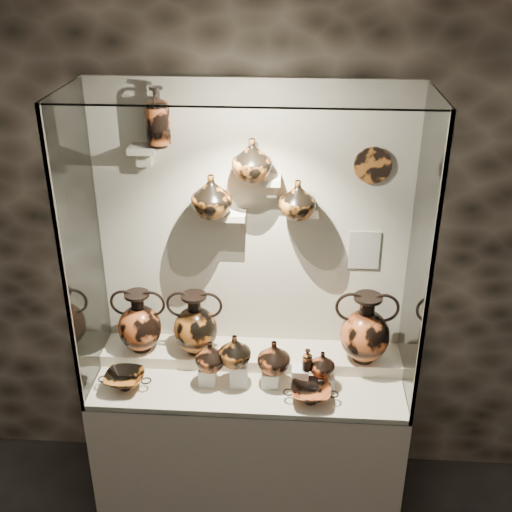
{
  "coord_description": "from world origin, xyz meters",
  "views": [
    {
      "loc": [
        0.23,
        -0.68,
        3.0
      ],
      "look_at": [
        0.03,
        2.26,
        1.55
      ],
      "focal_mm": 45.0,
      "sensor_mm": 36.0,
      "label": 1
    }
  ],
  "objects": [
    {
      "name": "jug_c",
      "position": [
        0.14,
        2.13,
        1.01
      ],
      "size": [
        0.22,
        0.22,
        0.19
      ],
      "primitive_type": "imported",
      "rotation": [
        0.0,
        0.0,
        0.26
      ],
      "color": "#AC4C21",
      "rests_on": "pedestal_c"
    },
    {
      "name": "glass_right",
      "position": [
        0.85,
        2.18,
        1.6
      ],
      "size": [
        0.01,
        0.6,
        1.6
      ],
      "primitive_type": "cube",
      "color": "white",
      "rests_on": "plinth"
    },
    {
      "name": "ovoid_vase_c",
      "position": [
        0.24,
        2.37,
        1.82
      ],
      "size": [
        0.21,
        0.21,
        0.2
      ],
      "primitive_type": "imported",
      "rotation": [
        0.0,
        0.0,
        -0.13
      ],
      "color": "#9B531B",
      "rests_on": "bracket_cc"
    },
    {
      "name": "lekythos_small",
      "position": [
        0.32,
        2.11,
        1.02
      ],
      "size": [
        0.08,
        0.08,
        0.15
      ],
      "primitive_type": null,
      "rotation": [
        0.0,
        0.0,
        -0.23
      ],
      "color": "#9B531B",
      "rests_on": "pedestal_d"
    },
    {
      "name": "pedestal_e",
      "position": [
        0.42,
        2.13,
        0.87
      ],
      "size": [
        0.09,
        0.09,
        0.08
      ],
      "primitive_type": "cube",
      "color": "silver",
      "rests_on": "front_tier"
    },
    {
      "name": "amphora_mid",
      "position": [
        -0.31,
        2.32,
        1.09
      ],
      "size": [
        0.38,
        0.38,
        0.37
      ],
      "primitive_type": null,
      "rotation": [
        0.0,
        0.0,
        -0.36
      ],
      "color": "#9B531B",
      "rests_on": "rear_tier"
    },
    {
      "name": "front_tier",
      "position": [
        0.0,
        2.18,
        0.82
      ],
      "size": [
        1.68,
        0.58,
        0.03
      ],
      "primitive_type": "cube",
      "color": "beige",
      "rests_on": "plinth"
    },
    {
      "name": "jug_a",
      "position": [
        -0.2,
        2.11,
        1.02
      ],
      "size": [
        0.21,
        0.21,
        0.17
      ],
      "primitive_type": "imported",
      "rotation": [
        0.0,
        0.0,
        0.37
      ],
      "color": "#AC4C21",
      "rests_on": "pedestal_a"
    },
    {
      "name": "bracket_cc",
      "position": [
        0.28,
        2.42,
        1.7
      ],
      "size": [
        0.14,
        0.12,
        0.04
      ],
      "primitive_type": "cube",
      "color": "beige",
      "rests_on": "back_panel"
    },
    {
      "name": "frame_post_left",
      "position": [
        -0.84,
        1.89,
        1.6
      ],
      "size": [
        0.02,
        0.02,
        1.6
      ],
      "primitive_type": "cube",
      "color": "gray",
      "rests_on": "plinth"
    },
    {
      "name": "kylix_right",
      "position": [
        0.34,
        2.01,
        0.88
      ],
      "size": [
        0.35,
        0.33,
        0.11
      ],
      "primitive_type": null,
      "rotation": [
        0.0,
        0.0,
        -0.43
      ],
      "color": "#AC4C21",
      "rests_on": "front_tier"
    },
    {
      "name": "pedestal_a",
      "position": [
        -0.22,
        2.13,
        0.88
      ],
      "size": [
        0.09,
        0.09,
        0.1
      ],
      "primitive_type": "cube",
      "color": "silver",
      "rests_on": "front_tier"
    },
    {
      "name": "jug_b",
      "position": [
        -0.07,
        2.12,
        1.05
      ],
      "size": [
        0.23,
        0.23,
        0.18
      ],
      "primitive_type": "imported",
      "rotation": [
        0.0,
        0.0,
        0.42
      ],
      "color": "#9B531B",
      "rests_on": "pedestal_b"
    },
    {
      "name": "rear_tier",
      "position": [
        0.0,
        2.35,
        0.85
      ],
      "size": [
        1.7,
        0.25,
        0.1
      ],
      "primitive_type": "cube",
      "color": "beige",
      "rests_on": "plinth"
    },
    {
      "name": "bracket_ca",
      "position": [
        -0.1,
        2.42,
        1.7
      ],
      "size": [
        0.14,
        0.12,
        0.04
      ],
      "primitive_type": "cube",
      "color": "beige",
      "rests_on": "back_panel"
    },
    {
      "name": "glass_top",
      "position": [
        0.0,
        2.18,
        2.4
      ],
      "size": [
        1.7,
        0.6,
        0.01
      ],
      "primitive_type": "cube",
      "color": "white",
      "rests_on": "back_panel"
    },
    {
      "name": "plinth",
      "position": [
        0.0,
        2.18,
        0.4
      ],
      "size": [
        1.7,
        0.6,
        0.8
      ],
      "primitive_type": "cube",
      "color": "beige",
      "rests_on": "floor"
    },
    {
      "name": "glass_front",
      "position": [
        0.0,
        1.88,
        1.6
      ],
      "size": [
        1.7,
        0.01,
        1.6
      ],
      "primitive_type": "cube",
      "color": "white",
      "rests_on": "plinth"
    },
    {
      "name": "amphora_left",
      "position": [
        -0.63,
        2.32,
        1.08
      ],
      "size": [
        0.36,
        0.36,
        0.37
      ],
      "primitive_type": null,
      "rotation": [
        0.0,
        0.0,
        0.25
      ],
      "color": "#AC4C21",
      "rests_on": "rear_tier"
    },
    {
      "name": "frame_post_right",
      "position": [
        0.84,
        1.89,
        1.6
      ],
      "size": [
        0.02,
        0.02,
        1.6
      ],
      "primitive_type": "cube",
      "color": "gray",
      "rests_on": "plinth"
    },
    {
      "name": "back_panel",
      "position": [
        0.0,
        2.5,
        1.6
      ],
      "size": [
        1.7,
        0.03,
        1.6
      ],
      "primitive_type": "cube",
      "color": "beige",
      "rests_on": "plinth"
    },
    {
      "name": "glass_left",
      "position": [
        -0.85,
        2.18,
        1.6
      ],
      "size": [
        0.01,
        0.6,
        1.6
      ],
      "primitive_type": "cube",
      "color": "white",
      "rests_on": "plinth"
    },
    {
      "name": "info_placard",
      "position": [
        0.61,
        2.47,
        1.49
      ],
      "size": [
        0.16,
        0.01,
        0.22
      ],
      "primitive_type": "cube",
      "color": "beige",
      "rests_on": "back_panel"
    },
    {
      "name": "wall_back",
      "position": [
        0.0,
        2.5,
        1.6
      ],
      "size": [
        5.0,
        0.02,
        3.2
      ],
      "primitive_type": "cube",
      "color": "black",
      "rests_on": "ground"
    },
    {
      "name": "jug_e",
      "position": [
        0.4,
        2.13,
        0.98
      ],
      "size": [
        0.16,
        0.16,
        0.14
      ],
      "primitive_type": "imported",
      "rotation": [
        0.0,
        0.0,
        0.15
      ],
      "color": "#AC4C21",
      "rests_on": "pedestal_e"
    },
    {
      "name": "bracket_ul",
      "position": [
        -0.55,
        2.42,
        2.05
      ],
      "size": [
        0.14,
        0.12,
        0.04
      ],
      "primitive_type": "cube",
      "color": "beige",
      "rests_on": "back_panel"
    },
    {
      "name": "bracket_cb",
      "position": [
        0.1,
        2.42,
        1.9
      ],
      "size": [
        0.1,
        0.12,
        0.04
      ],
      "primitive_type": "cube",
      "color": "beige",
      "rests_on": "back_panel"
    },
    {
      "name": "lekythos_tall",
      "position": [
        -0.46,
        2.4,
        2.23
      ],
      "size": [
        0.17,
        0.17,
        0.33
      ],
      "primitive_type": null,
      "rotation": [
        0.0,
        0.0,
        0.33
      ],
      "color": "#AC4C21",
      "rests_on": "bracket_ul"
    },
    {
      "name": "pedestal_b",
      "position": [
        -0.05,
        2.13,
        0.9
      ],
      "size": [
        0.09,
        0.09,
        0.13
      ],
      "primitive_type": "cube",
      "color": "silver",
      "rests_on": "front_tier"
    },
    {
      "name": "pedestal_d",
      "position": [
        0.28,
        2.13,
        0.89
      ],
      "size": [
        0.09,
        0.09,
        0.12
      ],
      "primitive_type": "cube",
      "color": "silver",
      "rests_on": "front_tier"
    },
    {
      "name": "ovoid_vase_b",
      "position": [
        0.01,
        2.37,
        2.02
      ],
      "size": [
        0.25,
        0.25,
        0.21
      ],
      "primitive_type": "imported",
      "rotation": [
        0.0,
        0.0,
        -0.26
      ],
      "color": "#9B531B",
      "rests_on": "bracket_cb"
    },
    {
      "name": "kylix_left",
      "position": [
        -0.66,
        2.05,
        0.88
      ],
      "size": [
        0.32,
        0.28,
        0.11
      ],
      "primitive_type": null,
      "rotation": [
        0.0,
        0.0,
        -0.21
      ],
      "color": "#9B531B",
      "rests_on": "front_tier"
    },
    {
      "name": "amphora_right",
      "position": [
        0.63,
        2.31,
        1.1
      ],
      "size": [
        0.37,
        0.37,
        0.41
      ],
      "primitive_type": null,
      "rotation": [
        0.0,
        0.0,
        -0.16
      ],
      "color": "#AC4C21",
      "rests_on": "rear_tier"
    },
    {
      "name": "ovoid_vase_a",
      "position": [
        -0.2,
        2.36,
        1.83
      ],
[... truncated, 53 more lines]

